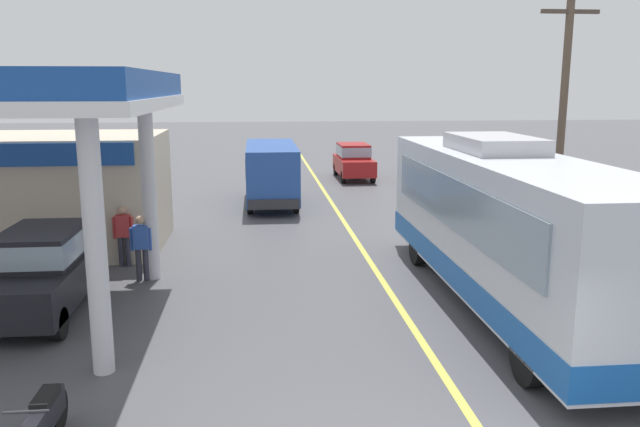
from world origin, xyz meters
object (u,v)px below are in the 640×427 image
(coach_bus_main, at_px, (507,229))
(car_trailing_behind_bus, at_px, (354,159))
(car_at_pump, at_px, (42,267))
(pedestrian_near_pump, at_px, (123,233))
(pedestrian_by_shop, at_px, (141,244))
(motorcycle_parked_forecourt, at_px, (44,422))
(minibus_opposing_lane, at_px, (271,168))

(coach_bus_main, relative_size, car_trailing_behind_bus, 2.63)
(car_at_pump, xyz_separation_m, pedestrian_near_pump, (1.00, 3.48, -0.08))
(pedestrian_by_shop, bearing_deg, car_trailing_behind_bus, 64.89)
(motorcycle_parked_forecourt, relative_size, pedestrian_by_shop, 1.08)
(car_trailing_behind_bus, bearing_deg, pedestrian_by_shop, -115.11)
(car_trailing_behind_bus, bearing_deg, coach_bus_main, -88.75)
(minibus_opposing_lane, relative_size, pedestrian_near_pump, 3.69)
(pedestrian_by_shop, bearing_deg, coach_bus_main, -16.81)
(motorcycle_parked_forecourt, bearing_deg, coach_bus_main, 31.66)
(minibus_opposing_lane, distance_m, car_trailing_behind_bus, 8.11)
(coach_bus_main, height_order, car_trailing_behind_bus, coach_bus_main)
(pedestrian_by_shop, bearing_deg, car_at_pump, -128.72)
(minibus_opposing_lane, bearing_deg, car_at_pump, -112.89)
(coach_bus_main, relative_size, car_at_pump, 2.63)
(pedestrian_near_pump, bearing_deg, pedestrian_by_shop, -62.64)
(car_trailing_behind_bus, bearing_deg, pedestrian_near_pump, -118.99)
(pedestrian_by_shop, bearing_deg, pedestrian_near_pump, 117.36)
(coach_bus_main, distance_m, car_trailing_behind_bus, 19.53)
(car_at_pump, bearing_deg, motorcycle_parked_forecourt, -72.72)
(motorcycle_parked_forecourt, distance_m, pedestrian_near_pump, 9.08)
(coach_bus_main, relative_size, motorcycle_parked_forecourt, 6.13)
(minibus_opposing_lane, bearing_deg, motorcycle_parked_forecourt, -101.00)
(coach_bus_main, distance_m, minibus_opposing_lane, 13.65)
(pedestrian_near_pump, bearing_deg, car_at_pump, -106.06)
(car_at_pump, bearing_deg, minibus_opposing_lane, 67.11)
(pedestrian_near_pump, relative_size, car_trailing_behind_bus, 0.40)
(car_at_pump, bearing_deg, car_trailing_behind_bus, 63.18)
(coach_bus_main, bearing_deg, minibus_opposing_lane, 110.93)
(coach_bus_main, height_order, motorcycle_parked_forecourt, coach_bus_main)
(pedestrian_near_pump, bearing_deg, coach_bus_main, -23.17)
(coach_bus_main, distance_m, pedestrian_near_pump, 9.91)
(coach_bus_main, xyz_separation_m, car_trailing_behind_bus, (-0.42, 19.51, -0.71))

